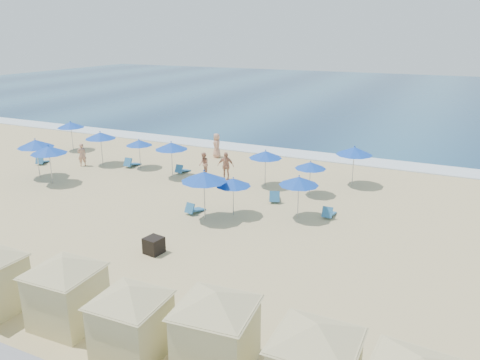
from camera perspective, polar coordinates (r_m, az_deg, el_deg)
name	(u,v)px	position (r m, az deg, el deg)	size (l,w,h in m)	color
ground	(167,217)	(24.97, -8.90, -4.51)	(160.00, 160.00, 0.00)	tan
ocean	(369,95)	(75.72, 15.41, 10.00)	(160.00, 80.00, 0.06)	navy
surf_line	(275,151)	(38.09, 4.25, 3.50)	(160.00, 2.50, 0.08)	white
trash_bin	(154,245)	(21.07, -10.46, -7.84)	(0.73, 0.73, 0.73)	black
cabana_2	(65,282)	(16.58, -20.53, -11.61)	(4.29, 4.29, 2.69)	beige
cabana_3	(131,312)	(14.62, -13.19, -15.37)	(4.11, 4.11, 2.58)	beige
cabana_4	(216,321)	(13.72, -2.93, -16.77)	(4.38, 4.38, 2.76)	beige
cabana_5	(316,355)	(12.70, 9.21, -20.30)	(4.37, 4.37, 2.74)	beige
umbrella_0	(71,125)	(40.53, -19.95, 6.35)	(2.14, 2.14, 2.43)	#A5A8AD
umbrella_1	(36,144)	(33.58, -23.66, 4.09)	(2.34, 2.34, 2.66)	#A5A8AD
umbrella_2	(100,135)	(35.34, -16.66, 5.22)	(2.19, 2.19, 2.49)	#A5A8AD
umbrella_3	(49,150)	(31.82, -22.30, 3.42)	(2.25, 2.25, 2.56)	#A5A8AD
umbrella_4	(139,143)	(33.85, -12.21, 4.48)	(1.86, 1.86, 2.12)	#A5A8AD
umbrella_5	(171,146)	(31.16, -8.38, 4.13)	(2.16, 2.16, 2.46)	#A5A8AD
umbrella_6	(204,176)	(23.73, -4.41, 0.43)	(2.35, 2.35, 2.68)	#A5A8AD
umbrella_7	(266,154)	(29.07, 3.13, 3.13)	(2.07, 2.07, 2.36)	#A5A8AD
umbrella_8	(233,182)	(24.33, -0.83, -0.26)	(1.87, 1.87, 2.13)	#A5A8AD
umbrella_9	(354,151)	(29.98, 13.77, 3.47)	(2.27, 2.27, 2.58)	#A5A8AD
umbrella_10	(311,165)	(27.77, 8.59, 1.79)	(1.85, 1.85, 2.11)	#A5A8AD
umbrella_11	(299,181)	(24.10, 7.19, -0.11)	(2.06, 2.06, 2.35)	#A5A8AD
beach_chair_0	(42,161)	(37.38, -23.01, 2.16)	(0.99, 1.36, 0.68)	#2A689A
beach_chair_1	(131,163)	(34.63, -13.13, 2.00)	(0.62, 1.35, 0.74)	#2A689A
beach_chair_2	(182,170)	(32.44, -7.11, 1.24)	(0.61, 1.25, 0.67)	#2A689A
beach_chair_3	(194,209)	(25.27, -5.67, -3.55)	(0.74, 1.27, 0.66)	#2A689A
beach_chair_4	(275,197)	(26.92, 4.24, -2.10)	(1.00, 1.42, 0.72)	#2A689A
beach_chair_5	(329,213)	(25.07, 10.76, -3.95)	(0.55, 1.21, 0.67)	#2A689A
beachgoer_0	(82,155)	(35.64, -18.72, 2.94)	(0.61, 0.40, 1.68)	tan
beachgoer_1	(204,164)	(31.58, -4.44, 1.94)	(0.78, 0.61, 1.60)	tan
beachgoer_2	(226,166)	(30.63, -1.76, 1.74)	(1.09, 0.46, 1.87)	tan
beachgoer_3	(217,145)	(36.13, -2.86, 4.22)	(0.92, 0.60, 1.89)	tan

